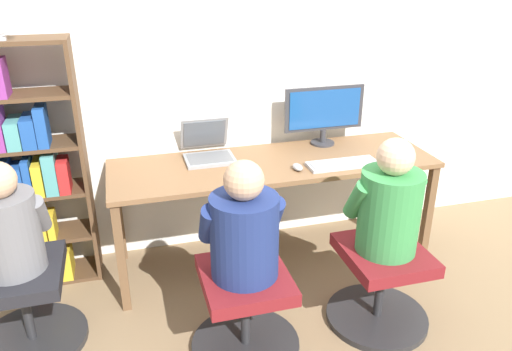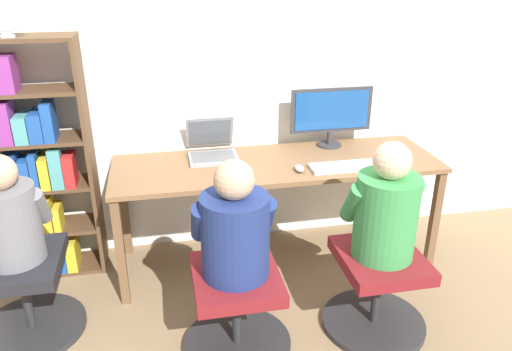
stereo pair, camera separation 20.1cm
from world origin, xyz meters
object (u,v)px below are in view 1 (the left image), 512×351
Objects in this scene: office_chair_right at (245,310)px; person_at_monitor at (389,204)px; person_at_laptop at (244,229)px; office_chair_side at (25,305)px; desktop_monitor at (324,113)px; office_chair_left at (380,284)px; person_near_shelf at (7,226)px; bookshelf at (16,179)px; keyboard at (342,164)px; laptop at (208,150)px.

office_chair_right is 0.93m from person_at_monitor.
person_at_monitor reaches higher than person_at_laptop.
person_at_monitor is 1.10× the size of office_chair_side.
office_chair_left is at bearing -92.11° from desktop_monitor.
person_at_laptop reaches higher than person_near_shelf.
person_at_monitor reaches higher than office_chair_left.
person_near_shelf is (-1.10, 0.35, 0.47)m from office_chair_right.
desktop_monitor is at bearing 1.62° from bookshelf.
person_at_monitor is 1.98m from office_chair_side.
office_chair_left is 0.95× the size of person_at_laptop.
desktop_monitor is at bearing 85.18° from keyboard.
desktop_monitor is 0.98× the size of office_chair_left.
office_chair_side is at bearing 162.68° from person_at_laptop.
bookshelf is (-1.94, 0.93, -0.02)m from person_at_monitor.
bookshelf is at bearing 154.31° from person_at_monitor.
person_at_monitor is 2.15m from bookshelf.
laptop is 1.37m from office_chair_side.
person_at_monitor reaches higher than person_near_shelf.
office_chair_right is 1.00× the size of office_chair_side.
bookshelf reaches higher than office_chair_left.
office_chair_left and office_chair_right have the same top height.
bookshelf is 2.64× the size of office_chair_side.
person_at_monitor is 1.92m from person_near_shelf.
desktop_monitor is 0.46m from keyboard.
person_at_laptop is at bearing -142.70° from keyboard.
office_chair_left is 0.79m from office_chair_right.
bookshelf is at bearing 94.61° from office_chair_side.
person_near_shelf is at bearing 162.28° from office_chair_right.
desktop_monitor reaches higher than office_chair_left.
desktop_monitor is 1.63× the size of laptop.
desktop_monitor is 1.48m from office_chair_right.
person_near_shelf is at bearing -172.41° from keyboard.
bookshelf is at bearing 140.56° from person_at_laptop.
office_chair_side is (-1.11, -0.62, -0.53)m from laptop.
person_at_monitor is (-0.00, -0.58, 0.00)m from keyboard.
keyboard is (-0.03, -0.40, -0.21)m from desktop_monitor.
person_at_laptop reaches higher than office_chair_side.
keyboard is 0.71× the size of person_at_monitor.
person_near_shelf is (0.05, -0.60, 0.00)m from bookshelf.
office_chair_side is at bearing -150.85° from laptop.
person_at_laptop is at bearing 90.00° from office_chair_right.
office_chair_right is (-0.78, -0.02, 0.00)m from office_chair_left.
office_chair_left is at bearing 0.80° from person_at_laptop.
person_near_shelf reaches higher than office_chair_right.
laptop is (-0.82, -0.04, -0.18)m from desktop_monitor.
office_chair_side is 0.47m from person_near_shelf.
laptop is 1.27m from person_near_shelf.
person_at_laptop is at bearing -90.31° from laptop.
person_at_laptop reaches higher than office_chair_right.
desktop_monitor is 2.15m from office_chair_side.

